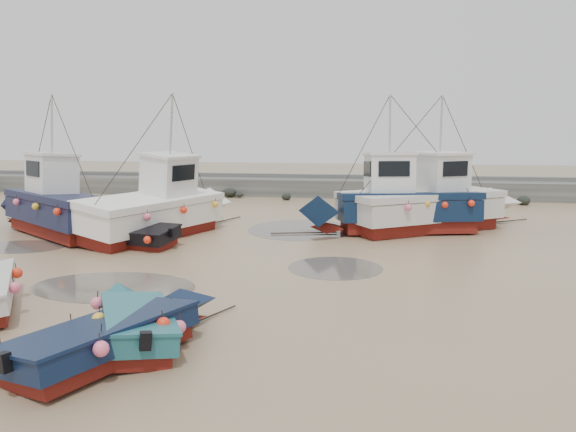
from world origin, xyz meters
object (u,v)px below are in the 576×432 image
object	(u,v)px
dinghy_1	(118,331)
cabin_boat_3	(432,202)
cabin_boat_0	(53,204)
cabin_boat_2	(395,203)
cabin_boat_1	(161,206)
person	(139,227)
dinghy_2	(133,318)
dinghy_4	(120,232)

from	to	relation	value
dinghy_1	cabin_boat_3	bearing A→B (deg)	88.93
cabin_boat_0	cabin_boat_2	distance (m)	15.47
cabin_boat_1	cabin_boat_3	xyz separation A→B (m)	(11.99, 3.57, -0.02)
cabin_boat_1	person	size ratio (longest dim) A/B	5.84
cabin_boat_1	person	world-z (taller)	cabin_boat_1
dinghy_1	cabin_boat_2	xyz separation A→B (m)	(6.10, 15.25, 0.82)
dinghy_1	dinghy_2	bearing A→B (deg)	117.47
dinghy_2	cabin_boat_1	xyz separation A→B (m)	(-4.10, 12.06, 0.78)
cabin_boat_1	cabin_boat_2	xyz separation A→B (m)	(10.25, 2.38, 0.02)
dinghy_4	cabin_boat_0	size ratio (longest dim) A/B	0.74
dinghy_4	cabin_boat_3	size ratio (longest dim) A/B	0.67
cabin_boat_0	cabin_boat_1	world-z (taller)	same
dinghy_1	cabin_boat_1	bearing A→B (deg)	132.28
dinghy_2	person	xyz separation A→B (m)	(-6.04, 14.05, -0.56)
cabin_boat_0	cabin_boat_1	bearing A→B (deg)	-51.35
dinghy_2	person	distance (m)	15.30
dinghy_4	dinghy_1	bearing A→B (deg)	-142.76
dinghy_4	person	bearing A→B (deg)	25.75
dinghy_4	cabin_boat_3	distance (m)	14.14
cabin_boat_0	cabin_boat_2	bearing A→B (deg)	-44.59
dinghy_1	dinghy_2	distance (m)	0.81
dinghy_2	cabin_boat_1	world-z (taller)	cabin_boat_1
dinghy_1	cabin_boat_1	distance (m)	13.55
cabin_boat_3	cabin_boat_2	bearing A→B (deg)	-89.42
cabin_boat_3	person	size ratio (longest dim) A/B	5.86
cabin_boat_1	cabin_boat_3	world-z (taller)	same
cabin_boat_1	cabin_boat_2	size ratio (longest dim) A/B	1.02
cabin_boat_3	dinghy_2	bearing A→B (deg)	-60.57
cabin_boat_0	cabin_boat_1	xyz separation A→B (m)	(5.00, 0.27, -0.00)
cabin_boat_0	person	distance (m)	4.04
person	cabin_boat_3	bearing A→B (deg)	165.51
cabin_boat_1	cabin_boat_2	distance (m)	10.52
dinghy_4	person	size ratio (longest dim) A/B	3.92
dinghy_4	cabin_boat_1	xyz separation A→B (m)	(0.91, 2.18, 0.80)
dinghy_1	dinghy_4	distance (m)	11.83
cabin_boat_0	person	bearing A→B (deg)	-18.04
dinghy_2	person	size ratio (longest dim) A/B	2.93
dinghy_1	cabin_boat_0	distance (m)	15.59
dinghy_4	cabin_boat_2	world-z (taller)	cabin_boat_2
cabin_boat_1	dinghy_4	bearing A→B (deg)	-90.52
dinghy_1	dinghy_4	bearing A→B (deg)	139.73
cabin_boat_1	cabin_boat_3	size ratio (longest dim) A/B	1.00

